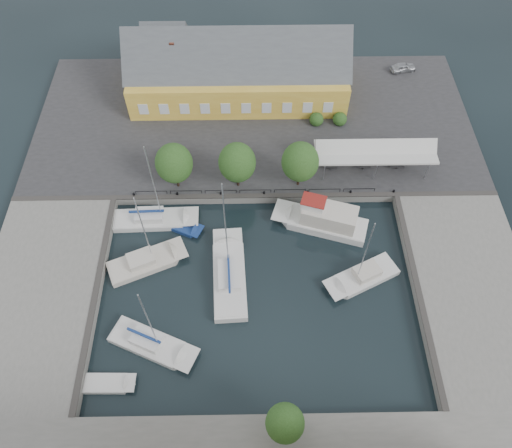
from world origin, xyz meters
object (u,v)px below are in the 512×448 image
at_px(trawler, 324,221).
at_px(launch_nw, 182,227).
at_px(west_boat_a, 154,220).
at_px(car_red, 173,162).
at_px(east_boat_b, 363,277).
at_px(tent_canopy, 375,152).
at_px(center_sailboat, 229,277).
at_px(car_silver, 403,67).
at_px(west_boat_b, 146,263).
at_px(west_boat_d, 152,344).
at_px(launch_sw, 109,384).
at_px(warehouse, 234,72).

height_order(trawler, launch_nw, trawler).
bearing_deg(west_boat_a, car_red, 76.56).
height_order(east_boat_b, west_boat_a, west_boat_a).
distance_m(tent_canopy, center_sailboat, 22.42).
distance_m(car_silver, launch_nw, 39.27).
bearing_deg(trawler, car_silver, 62.37).
height_order(center_sailboat, east_boat_b, center_sailboat).
bearing_deg(car_red, east_boat_b, -63.26).
xyz_separation_m(west_boat_a, west_boat_b, (-0.31, -5.60, -0.01)).
xyz_separation_m(east_boat_b, west_boat_b, (-22.89, 2.14, -0.00)).
relative_size(tent_canopy, center_sailboat, 0.95).
bearing_deg(car_red, west_boat_d, -118.35).
distance_m(car_red, west_boat_b, 13.32).
bearing_deg(west_boat_d, tent_canopy, 41.83).
bearing_deg(launch_sw, car_red, 81.19).
relative_size(warehouse, west_boat_b, 2.48).
distance_m(tent_canopy, west_boat_d, 32.68).
xyz_separation_m(warehouse, launch_nw, (-5.73, -21.59, -4.34)).
relative_size(warehouse, tent_canopy, 2.04).
height_order(warehouse, trawler, warehouse).
height_order(west_boat_a, launch_sw, west_boat_a).
relative_size(center_sailboat, launch_sw, 3.04).
bearing_deg(west_boat_d, east_boat_b, 18.29).
bearing_deg(west_boat_b, west_boat_d, -80.08).
relative_size(west_boat_a, west_boat_d, 1.07).
distance_m(west_boat_a, west_boat_b, 5.61).
bearing_deg(west_boat_d, car_silver, 51.79).
relative_size(car_red, east_boat_b, 0.40).
distance_m(tent_canopy, car_red, 23.82).
height_order(west_boat_b, west_boat_d, west_boat_d).
distance_m(tent_canopy, launch_nw, 23.90).
relative_size(warehouse, west_boat_d, 2.42).
xyz_separation_m(warehouse, west_boat_d, (-7.62, -35.53, -4.16)).
bearing_deg(warehouse, trawler, -64.92).
height_order(tent_canopy, center_sailboat, center_sailboat).
bearing_deg(west_boat_b, west_boat_a, 86.86).
bearing_deg(car_red, launch_nw, -107.48).
bearing_deg(launch_sw, car_silver, 51.29).
bearing_deg(east_boat_b, warehouse, 115.62).
bearing_deg(trawler, center_sailboat, -147.70).
relative_size(car_silver, west_boat_b, 0.31).
bearing_deg(east_boat_b, west_boat_d, -161.71).
bearing_deg(launch_sw, tent_canopy, 42.43).
bearing_deg(warehouse, launch_nw, -104.85).
relative_size(warehouse, east_boat_b, 2.57).
distance_m(trawler, west_boat_a, 19.09).
bearing_deg(launch_sw, west_boat_d, 46.27).
distance_m(car_silver, trawler, 29.33).
relative_size(east_boat_b, west_boat_a, 0.88).
height_order(west_boat_a, west_boat_d, west_boat_a).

